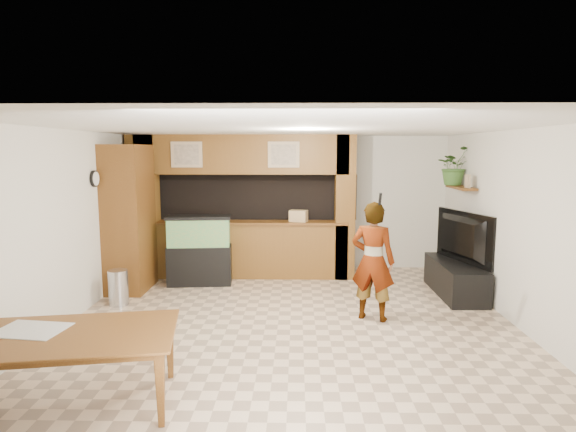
{
  "coord_description": "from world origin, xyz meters",
  "views": [
    {
      "loc": [
        0.09,
        -6.19,
        2.32
      ],
      "look_at": [
        -0.04,
        0.6,
        1.39
      ],
      "focal_mm": 30.0,
      "sensor_mm": 36.0,
      "label": 1
    }
  ],
  "objects_px": {
    "person": "(373,261)",
    "television": "(457,237)",
    "dining_table": "(63,373)",
    "pantry_cabinet": "(129,218)",
    "aquarium": "(199,251)"
  },
  "relations": [
    {
      "from": "person",
      "to": "television",
      "type": "bearing_deg",
      "value": -120.27
    },
    {
      "from": "television",
      "to": "dining_table",
      "type": "height_order",
      "value": "television"
    },
    {
      "from": "pantry_cabinet",
      "to": "person",
      "type": "height_order",
      "value": "pantry_cabinet"
    },
    {
      "from": "aquarium",
      "to": "television",
      "type": "distance_m",
      "value": 4.3
    },
    {
      "from": "aquarium",
      "to": "dining_table",
      "type": "relative_size",
      "value": 0.61
    },
    {
      "from": "pantry_cabinet",
      "to": "dining_table",
      "type": "xyz_separation_m",
      "value": [
        0.7,
        -3.81,
        -0.86
      ]
    },
    {
      "from": "aquarium",
      "to": "television",
      "type": "height_order",
      "value": "television"
    },
    {
      "from": "pantry_cabinet",
      "to": "aquarium",
      "type": "xyz_separation_m",
      "value": [
        1.09,
        0.3,
        -0.62
      ]
    },
    {
      "from": "dining_table",
      "to": "aquarium",
      "type": "bearing_deg",
      "value": 74.69
    },
    {
      "from": "pantry_cabinet",
      "to": "television",
      "type": "bearing_deg",
      "value": -2.31
    },
    {
      "from": "pantry_cabinet",
      "to": "aquarium",
      "type": "distance_m",
      "value": 1.29
    },
    {
      "from": "pantry_cabinet",
      "to": "television",
      "type": "relative_size",
      "value": 1.69
    },
    {
      "from": "television",
      "to": "person",
      "type": "relative_size",
      "value": 0.87
    },
    {
      "from": "aquarium",
      "to": "person",
      "type": "bearing_deg",
      "value": -36.95
    },
    {
      "from": "aquarium",
      "to": "dining_table",
      "type": "bearing_deg",
      "value": -100.55
    }
  ]
}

